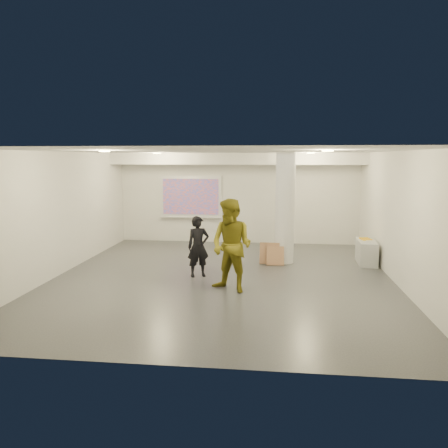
# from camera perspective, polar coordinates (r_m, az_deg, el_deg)

# --- Properties ---
(floor) EXTENTS (8.00, 9.00, 0.01)m
(floor) POSITION_cam_1_polar(r_m,az_deg,el_deg) (10.51, -0.25, -7.08)
(floor) COLOR #34363B
(floor) RESTS_ON ground
(ceiling) EXTENTS (8.00, 9.00, 0.01)m
(ceiling) POSITION_cam_1_polar(r_m,az_deg,el_deg) (10.12, -0.26, 9.50)
(ceiling) COLOR silver
(ceiling) RESTS_ON floor
(wall_back) EXTENTS (8.00, 0.01, 3.00)m
(wall_back) POSITION_cam_1_polar(r_m,az_deg,el_deg) (14.66, 1.84, 3.36)
(wall_back) COLOR silver
(wall_back) RESTS_ON floor
(wall_front) EXTENTS (8.00, 0.01, 3.00)m
(wall_front) POSITION_cam_1_polar(r_m,az_deg,el_deg) (5.84, -5.53, -4.76)
(wall_front) COLOR silver
(wall_front) RESTS_ON floor
(wall_left) EXTENTS (0.01, 9.00, 3.00)m
(wall_left) POSITION_cam_1_polar(r_m,az_deg,el_deg) (11.40, -20.66, 1.29)
(wall_left) COLOR silver
(wall_left) RESTS_ON floor
(wall_right) EXTENTS (0.01, 9.00, 3.00)m
(wall_right) POSITION_cam_1_polar(r_m,az_deg,el_deg) (10.52, 21.93, 0.65)
(wall_right) COLOR silver
(wall_right) RESTS_ON floor
(soffit_band) EXTENTS (8.00, 1.10, 0.36)m
(soffit_band) POSITION_cam_1_polar(r_m,az_deg,el_deg) (14.05, 1.67, 8.52)
(soffit_band) COLOR silver
(soffit_band) RESTS_ON ceiling
(downlight_nw) EXTENTS (0.22, 0.22, 0.02)m
(downlight_nw) POSITION_cam_1_polar(r_m,az_deg,el_deg) (13.00, -8.72, 9.12)
(downlight_nw) COLOR #FFF089
(downlight_nw) RESTS_ON ceiling
(downlight_ne) EXTENTS (0.22, 0.22, 0.02)m
(downlight_ne) POSITION_cam_1_polar(r_m,az_deg,el_deg) (12.59, 11.25, 9.08)
(downlight_ne) COLOR #FFF089
(downlight_ne) RESTS_ON ceiling
(downlight_sw) EXTENTS (0.22, 0.22, 0.02)m
(downlight_sw) POSITION_cam_1_polar(r_m,az_deg,el_deg) (9.20, -15.34, 9.16)
(downlight_sw) COLOR #FFF089
(downlight_sw) RESTS_ON ceiling
(downlight_se) EXTENTS (0.22, 0.22, 0.02)m
(downlight_se) POSITION_cam_1_polar(r_m,az_deg,el_deg) (8.61, 13.40, 9.29)
(downlight_se) COLOR #FFF089
(downlight_se) RESTS_ON ceiling
(column) EXTENTS (0.52, 0.52, 3.00)m
(column) POSITION_cam_1_polar(r_m,az_deg,el_deg) (11.93, 7.96, 2.07)
(column) COLOR silver
(column) RESTS_ON floor
(projection_screen) EXTENTS (2.10, 0.13, 1.42)m
(projection_screen) POSITION_cam_1_polar(r_m,az_deg,el_deg) (14.83, -4.36, 3.50)
(projection_screen) COLOR silver
(projection_screen) RESTS_ON wall_back
(credenza) EXTENTS (0.51, 1.11, 0.64)m
(credenza) POSITION_cam_1_polar(r_m,az_deg,el_deg) (12.46, 18.11, -3.51)
(credenza) COLOR #A1A4A7
(credenza) RESTS_ON floor
(papers_stack) EXTENTS (0.25, 0.30, 0.02)m
(papers_stack) POSITION_cam_1_polar(r_m,az_deg,el_deg) (12.48, 18.37, -1.97)
(papers_stack) COLOR silver
(papers_stack) RESTS_ON credenza
(postit_pad) EXTENTS (0.31, 0.38, 0.03)m
(postit_pad) POSITION_cam_1_polar(r_m,az_deg,el_deg) (12.52, 18.01, -1.88)
(postit_pad) COLOR gold
(postit_pad) RESTS_ON credenza
(cardboard_back) EXTENTS (0.48, 0.20, 0.50)m
(cardboard_back) POSITION_cam_1_polar(r_m,az_deg,el_deg) (11.77, 6.70, -4.16)
(cardboard_back) COLOR #9D704E
(cardboard_back) RESTS_ON floor
(cardboard_front) EXTENTS (0.54, 0.19, 0.58)m
(cardboard_front) POSITION_cam_1_polar(r_m,az_deg,el_deg) (11.87, 5.96, -3.84)
(cardboard_front) COLOR #9D704E
(cardboard_front) RESTS_ON floor
(woman) EXTENTS (0.63, 0.54, 1.47)m
(woman) POSITION_cam_1_polar(r_m,az_deg,el_deg) (10.53, -3.38, -2.96)
(woman) COLOR black
(woman) RESTS_ON floor
(man) EXTENTS (1.21, 1.12, 2.00)m
(man) POSITION_cam_1_polar(r_m,az_deg,el_deg) (9.29, 0.99, -2.84)
(man) COLOR olive
(man) RESTS_ON floor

